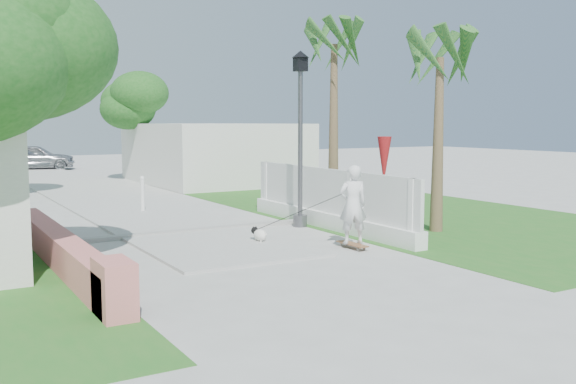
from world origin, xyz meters
TOP-DOWN VIEW (x-y plane):
  - ground at (0.00, 0.00)m, footprint 90.00×90.00m
  - path_strip at (0.00, 20.00)m, footprint 3.20×36.00m
  - curb at (0.00, 6.00)m, footprint 6.50×0.25m
  - grass_right at (7.00, 8.00)m, footprint 8.00×20.00m
  - pink_wall at (-3.30, 3.55)m, footprint 0.45×8.20m
  - lattice_fence at (3.40, 5.00)m, footprint 0.35×7.00m
  - building_right at (6.00, 18.00)m, footprint 6.00×8.00m
  - street_lamp at (2.90, 5.50)m, footprint 0.44×0.44m
  - bollard at (0.20, 10.00)m, footprint 0.14×0.14m
  - patio_umbrella at (4.80, 4.50)m, footprint 0.36×0.36m
  - tree_path_right at (3.22, 19.98)m, footprint 3.00×3.00m
  - palm_far at (4.60, 6.50)m, footprint 1.80×1.80m
  - palm_near at (5.40, 3.20)m, footprint 1.80×1.80m
  - skateboarder at (1.69, 3.19)m, footprint 1.79×2.11m
  - dog at (0.92, 4.00)m, footprint 0.31×0.54m
  - parked_car at (0.28, 29.75)m, footprint 4.50×2.61m

SIDE VIEW (x-z plane):
  - ground at x=0.00m, z-range 0.00..0.00m
  - grass_right at x=7.00m, z-range 0.00..0.01m
  - path_strip at x=0.00m, z-range 0.00..0.06m
  - curb at x=0.00m, z-range 0.00..0.10m
  - dog at x=0.92m, z-range 0.02..0.39m
  - pink_wall at x=-3.30m, z-range -0.09..0.71m
  - lattice_fence at x=3.40m, z-range -0.21..1.29m
  - bollard at x=0.20m, z-range 0.04..1.13m
  - parked_car at x=0.28m, z-range 0.00..1.44m
  - skateboarder at x=1.69m, z-range -0.13..1.64m
  - building_right at x=6.00m, z-range 0.00..2.60m
  - patio_umbrella at x=4.80m, z-range 0.54..2.84m
  - street_lamp at x=2.90m, z-range 0.21..4.65m
  - tree_path_right at x=3.22m, z-range 1.10..5.89m
  - palm_near at x=5.40m, z-range 1.60..6.30m
  - palm_far at x=4.60m, z-range 1.83..7.13m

